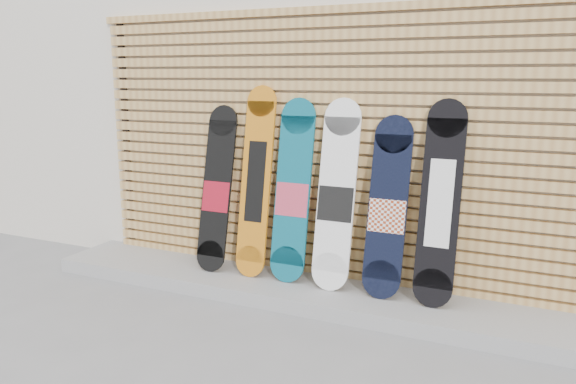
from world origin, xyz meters
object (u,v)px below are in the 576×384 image
at_px(snowboard_3, 336,196).
at_px(snowboard_4, 388,208).
at_px(snowboard_1, 256,182).
at_px(snowboard_0, 217,190).
at_px(snowboard_2, 293,192).
at_px(snowboard_5, 440,203).

distance_m(snowboard_3, snowboard_4, 0.41).
xyz_separation_m(snowboard_1, snowboard_4, (1.12, -0.01, -0.11)).
distance_m(snowboard_1, snowboard_4, 1.13).
height_order(snowboard_0, snowboard_4, snowboard_0).
relative_size(snowboard_0, snowboard_2, 0.95).
relative_size(snowboard_1, snowboard_3, 1.06).
bearing_deg(snowboard_4, snowboard_5, 0.01).
xyz_separation_m(snowboard_3, snowboard_4, (0.41, 0.00, -0.06)).
relative_size(snowboard_0, snowboard_3, 0.95).
bearing_deg(snowboard_0, snowboard_3, 0.50).
height_order(snowboard_1, snowboard_4, snowboard_1).
xyz_separation_m(snowboard_2, snowboard_4, (0.79, -0.01, -0.06)).
height_order(snowboard_2, snowboard_4, snowboard_2).
bearing_deg(snowboard_2, snowboard_1, -179.35).
relative_size(snowboard_1, snowboard_4, 1.15).
bearing_deg(snowboard_4, snowboard_0, -179.61).
height_order(snowboard_3, snowboard_5, snowboard_5).
bearing_deg(snowboard_4, snowboard_3, -179.90).
height_order(snowboard_3, snowboard_4, snowboard_3).
bearing_deg(snowboard_1, snowboard_4, -0.39).
distance_m(snowboard_0, snowboard_3, 1.08).
xyz_separation_m(snowboard_2, snowboard_3, (0.38, -0.01, 0.00)).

